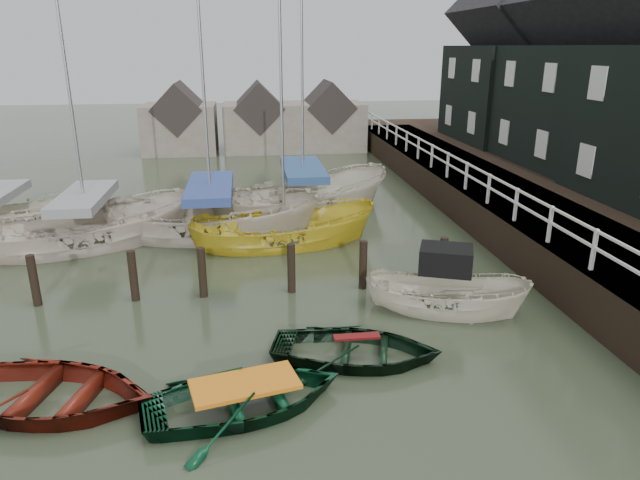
{
  "coord_description": "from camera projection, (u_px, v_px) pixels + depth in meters",
  "views": [
    {
      "loc": [
        0.11,
        -11.49,
        6.46
      ],
      "look_at": [
        2.02,
        3.25,
        1.4
      ],
      "focal_mm": 32.0,
      "sensor_mm": 36.0,
      "label": 1
    }
  ],
  "objects": [
    {
      "name": "sailboat_e",
      "position": [
        5.0,
        227.0,
        21.24
      ],
      "size": [
        5.97,
        2.47,
        10.23
      ],
      "rotation": [
        0.0,
        0.0,
        1.62
      ],
      "color": "beige",
      "rests_on": "ground"
    },
    {
      "name": "rowboat_red",
      "position": [
        47.0,
        407.0,
        10.77
      ],
      "size": [
        4.88,
        4.02,
        0.88
      ],
      "primitive_type": "imported",
      "rotation": [
        0.0,
        0.0,
        1.31
      ],
      "color": "#57160C",
      "rests_on": "ground"
    },
    {
      "name": "land_strip",
      "position": [
        604.0,
        208.0,
        24.07
      ],
      "size": [
        14.0,
        38.0,
        1.5
      ],
      "primitive_type": "cube",
      "color": "black",
      "rests_on": "ground"
    },
    {
      "name": "sailboat_d",
      "position": [
        303.0,
        211.0,
        23.31
      ],
      "size": [
        8.42,
        5.65,
        13.15
      ],
      "rotation": [
        0.0,
        0.0,
        1.95
      ],
      "color": "beige",
      "rests_on": "ground"
    },
    {
      "name": "far_sheds",
      "position": [
        256.0,
        122.0,
        36.76
      ],
      "size": [
        14.0,
        4.08,
        4.39
      ],
      "color": "#665B51",
      "rests_on": "ground"
    },
    {
      "name": "rowboat_green",
      "position": [
        246.0,
        409.0,
        10.71
      ],
      "size": [
        4.31,
        3.51,
        0.79
      ],
      "primitive_type": "imported",
      "rotation": [
        0.0,
        0.0,
        1.8
      ],
      "color": "black",
      "rests_on": "ground"
    },
    {
      "name": "ground",
      "position": [
        250.0,
        348.0,
        12.85
      ],
      "size": [
        120.0,
        120.0,
        0.0
      ],
      "primitive_type": "plane",
      "color": "#2B3320",
      "rests_on": "ground"
    },
    {
      "name": "sailboat_b",
      "position": [
        213.0,
        234.0,
        20.49
      ],
      "size": [
        8.03,
        3.81,
        12.87
      ],
      "rotation": [
        0.0,
        0.0,
        1.45
      ],
      "color": "beige",
      "rests_on": "ground"
    },
    {
      "name": "sailboat_c",
      "position": [
        284.0,
        243.0,
        19.7
      ],
      "size": [
        6.67,
        3.11,
        10.11
      ],
      "rotation": [
        0.0,
        0.0,
        1.68
      ],
      "color": "gold",
      "rests_on": "ground"
    },
    {
      "name": "motorboat",
      "position": [
        445.0,
        307.0,
        14.64
      ],
      "size": [
        4.42,
        2.92,
        2.47
      ],
      "rotation": [
        0.0,
        0.0,
        1.21
      ],
      "color": "beige",
      "rests_on": "ground"
    },
    {
      "name": "sailboat_a",
      "position": [
        90.0,
        243.0,
        19.55
      ],
      "size": [
        7.78,
        5.23,
        11.97
      ],
      "rotation": [
        0.0,
        0.0,
        1.95
      ],
      "color": "beige",
      "rests_on": "ground"
    },
    {
      "name": "rowboat_dkgreen",
      "position": [
        356.0,
        359.0,
        12.4
      ],
      "size": [
        4.2,
        3.45,
        0.76
      ],
      "primitive_type": "imported",
      "rotation": [
        0.0,
        0.0,
        1.32
      ],
      "color": "black",
      "rests_on": "ground"
    },
    {
      "name": "mooring_pilings",
      "position": [
        206.0,
        279.0,
        15.37
      ],
      "size": [
        13.72,
        0.22,
        1.8
      ],
      "color": "black",
      "rests_on": "ground"
    },
    {
      "name": "pier",
      "position": [
        480.0,
        195.0,
        23.17
      ],
      "size": [
        3.04,
        32.0,
        2.7
      ],
      "color": "black",
      "rests_on": "ground"
    }
  ]
}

